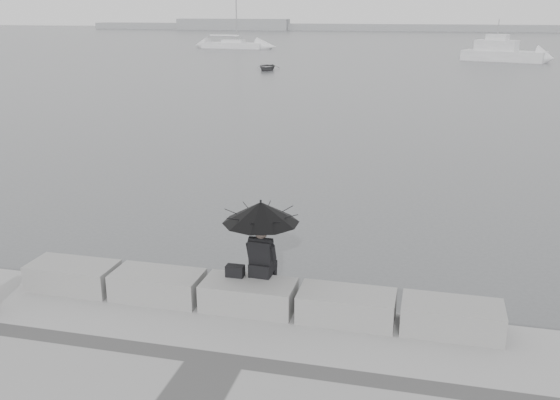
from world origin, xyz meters
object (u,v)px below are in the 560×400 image
(seated_person, at_px, (261,220))
(motor_cruiser, at_px, (504,53))
(sailboat_left, at_px, (233,45))
(dinghy, at_px, (267,67))

(seated_person, distance_m, motor_cruiser, 63.67)
(seated_person, distance_m, sailboat_left, 81.52)
(motor_cruiser, bearing_deg, dinghy, -124.37)
(motor_cruiser, relative_size, dinghy, 2.77)
(dinghy, bearing_deg, sailboat_left, 104.64)
(dinghy, bearing_deg, seated_person, -83.83)
(seated_person, relative_size, sailboat_left, 0.11)
(seated_person, height_order, dinghy, seated_person)
(seated_person, bearing_deg, motor_cruiser, 84.56)
(sailboat_left, height_order, motor_cruiser, sailboat_left)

